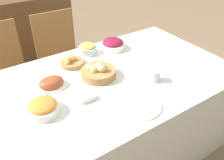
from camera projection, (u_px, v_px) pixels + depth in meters
The scene contains 17 objects.
ground_plane at pixel (109, 149), 2.15m from camera, with size 12.00×12.00×0.00m, color #7F664C.
dining_table at pixel (108, 118), 1.93m from camera, with size 1.89×1.10×0.78m.
chair_far_left at pixel (7, 74), 2.24m from camera, with size 0.46×0.46×0.98m.
chair_far_center at pixel (61, 58), 2.49m from camera, with size 0.44×0.44×0.98m.
sideboard at pixel (19, 37), 2.99m from camera, with size 1.33×0.44×0.97m.
bread_basket at pixel (98, 72), 1.71m from camera, with size 0.25×0.25×0.11m.
egg_basket at pixel (72, 62), 1.85m from camera, with size 0.19×0.19×0.08m.
ham_platter at pixel (51, 83), 1.62m from camera, with size 0.26×0.18×0.08m.
pineapple_bowl at pixel (88, 49), 2.00m from camera, with size 0.15×0.15×0.09m.
carrot_bowl at pixel (43, 107), 1.39m from camera, with size 0.19×0.19×0.09m.
beet_salad_bowl at pixel (113, 44), 2.07m from camera, with size 0.21×0.21×0.09m.
dinner_plate at pixel (139, 106), 1.46m from camera, with size 0.27×0.27×0.01m.
fork at pixel (118, 116), 1.39m from camera, with size 0.02×0.18×0.00m.
knife at pixel (158, 97), 1.53m from camera, with size 0.02×0.18×0.00m.
spoon at pixel (162, 95), 1.55m from camera, with size 0.02×0.18×0.00m.
drinking_cup at pixel (155, 76), 1.66m from camera, with size 0.07×0.07×0.08m.
butter_dish at pixel (87, 98), 1.50m from camera, with size 0.10×0.06×0.03m.
Camera 1 is at (-0.75, -1.19, 1.74)m, focal length 38.00 mm.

